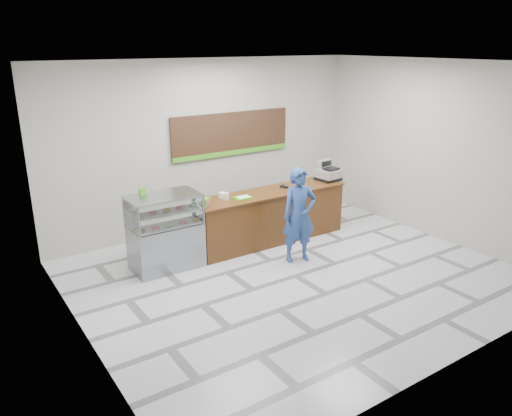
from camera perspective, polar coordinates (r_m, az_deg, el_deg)
floor at (r=8.61m, az=4.56°, el=-7.74°), size 7.00×7.00×0.00m
back_wall at (r=10.44m, az=-5.50°, el=7.10°), size 7.00×0.00×7.00m
ceiling at (r=7.73m, az=5.24°, el=16.20°), size 7.00×7.00×0.00m
sales_counter at (r=9.86m, az=1.58°, el=-0.95°), size 3.26×0.76×1.03m
display_case at (r=8.78m, az=-10.32°, el=-2.65°), size 1.22×0.72×1.33m
menu_board at (r=10.64m, az=-2.79°, el=8.38°), size 2.80×0.06×0.90m
cash_register at (r=10.58m, az=8.23°, el=3.99°), size 0.48×0.50×0.41m
card_terminal at (r=9.96m, az=3.22°, el=2.45°), size 0.12×0.17×0.04m
serving_tray at (r=9.29m, az=-1.52°, el=1.21°), size 0.34×0.25×0.02m
napkin_box at (r=9.29m, az=-3.83°, el=1.46°), size 0.13×0.13×0.11m
straw_cup at (r=9.18m, az=-3.38°, el=1.32°), size 0.08×0.08×0.12m
promo_box at (r=8.82m, az=-5.86°, el=0.62°), size 0.20×0.17×0.15m
donut_decal at (r=9.89m, az=4.78°, el=2.18°), size 0.17×0.17×0.00m
green_cup_left at (r=8.64m, az=-13.00°, el=1.84°), size 0.08×0.08×0.12m
green_cup_right at (r=8.68m, az=-12.69°, el=1.96°), size 0.09×0.09×0.13m
customer at (r=8.91m, az=4.96°, el=-0.83°), size 0.72×0.57×1.72m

